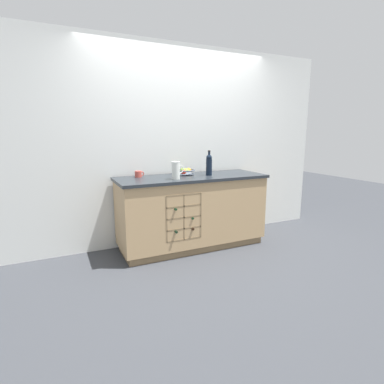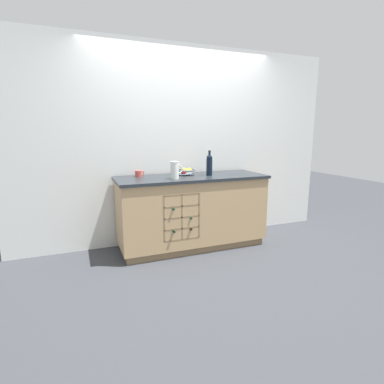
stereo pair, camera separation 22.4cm
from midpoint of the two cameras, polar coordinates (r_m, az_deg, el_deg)
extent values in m
plane|color=#383A3F|center=(3.94, -1.65, -10.23)|extent=(14.00, 14.00, 0.00)
cube|color=silver|center=(4.02, -3.94, 8.83)|extent=(4.40, 0.06, 2.55)
cube|color=olive|center=(3.93, -1.65, -9.62)|extent=(1.77, 0.56, 0.09)
cube|color=tan|center=(3.79, -1.69, -3.40)|extent=(1.83, 0.62, 0.79)
cube|color=#23282D|center=(3.71, -1.73, 2.77)|extent=(1.87, 0.66, 0.03)
cube|color=olive|center=(3.51, -4.01, -4.46)|extent=(0.43, 0.01, 0.53)
cube|color=olive|center=(3.40, -7.05, -5.07)|extent=(0.02, 0.10, 0.53)
cube|color=olive|center=(3.54, -0.49, -4.28)|extent=(0.02, 0.10, 0.53)
cube|color=olive|center=(3.55, -3.64, -8.79)|extent=(0.43, 0.10, 0.02)
cube|color=olive|center=(3.50, -3.67, -6.76)|extent=(0.43, 0.10, 0.02)
cube|color=olive|center=(3.47, -3.70, -4.67)|extent=(0.43, 0.10, 0.02)
cube|color=olive|center=(3.43, -3.72, -2.55)|extent=(0.43, 0.10, 0.02)
cube|color=olive|center=(3.40, -3.75, -0.38)|extent=(0.43, 0.10, 0.02)
cube|color=olive|center=(3.47, -3.70, -4.67)|extent=(0.02, 0.10, 0.53)
cylinder|color=black|center=(3.56, -5.85, -6.80)|extent=(0.08, 0.20, 0.08)
cylinder|color=black|center=(3.44, -5.06, -7.48)|extent=(0.03, 0.09, 0.03)
cylinder|color=black|center=(3.66, -2.86, -6.26)|extent=(0.08, 0.21, 0.08)
cylinder|color=black|center=(3.53, -1.91, -6.94)|extent=(0.03, 0.09, 0.03)
cylinder|color=#19381E|center=(3.62, -2.81, -4.36)|extent=(0.07, 0.20, 0.07)
cylinder|color=#19381E|center=(3.49, -1.93, -4.92)|extent=(0.03, 0.08, 0.03)
cylinder|color=#19381E|center=(3.50, -5.97, -2.70)|extent=(0.07, 0.19, 0.07)
cylinder|color=#19381E|center=(3.37, -5.20, -3.22)|extent=(0.03, 0.08, 0.03)
cylinder|color=#4C5666|center=(3.82, -3.01, 3.36)|extent=(0.12, 0.12, 0.01)
cone|color=#4C5666|center=(3.82, -3.02, 3.86)|extent=(0.24, 0.24, 0.06)
torus|color=#4C5666|center=(3.82, -3.02, 4.16)|extent=(0.26, 0.26, 0.02)
sphere|color=#7FA838|center=(3.80, -2.84, 3.95)|extent=(0.08, 0.08, 0.08)
sphere|color=#7FA838|center=(3.87, -3.37, 4.06)|extent=(0.08, 0.08, 0.08)
sphere|color=red|center=(3.76, -3.30, 3.75)|extent=(0.06, 0.06, 0.06)
sphere|color=orange|center=(3.86, -2.34, 4.04)|extent=(0.08, 0.08, 0.08)
cylinder|color=silver|center=(3.47, -4.96, 4.12)|extent=(0.09, 0.09, 0.20)
torus|color=silver|center=(3.45, -4.99, 5.73)|extent=(0.10, 0.10, 0.01)
torus|color=silver|center=(3.48, -4.19, 4.33)|extent=(0.10, 0.01, 0.10)
cylinder|color=#B7473D|center=(3.69, -11.94, 3.35)|extent=(0.08, 0.08, 0.08)
torus|color=#B7473D|center=(3.70, -11.29, 3.42)|extent=(0.06, 0.01, 0.06)
cylinder|color=black|center=(3.76, 1.55, 4.78)|extent=(0.08, 0.08, 0.21)
sphere|color=black|center=(3.75, 1.56, 6.57)|extent=(0.07, 0.07, 0.07)
cylinder|color=black|center=(3.75, 1.56, 7.05)|extent=(0.03, 0.03, 0.09)
cylinder|color=black|center=(3.74, 1.57, 7.83)|extent=(0.03, 0.03, 0.01)
camera|label=1|loc=(0.11, -91.71, -0.34)|focal=28.00mm
camera|label=2|loc=(0.11, 88.29, 0.34)|focal=28.00mm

